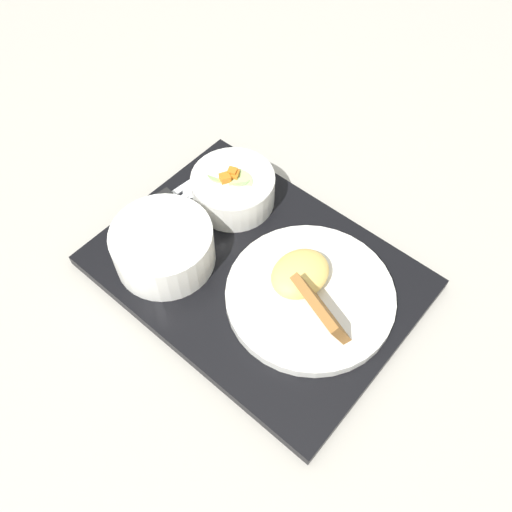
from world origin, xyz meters
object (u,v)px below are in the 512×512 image
object	(u,v)px
bowl_soup	(163,245)
plate_main	(309,292)
bowl_salad	(233,187)
spoon	(185,197)
knife	(160,200)

from	to	relation	value
bowl_soup	plate_main	distance (m)	0.20
bowl_salad	spoon	distance (m)	0.08
bowl_soup	spoon	xyz separation A→B (m)	(-0.04, 0.10, -0.03)
spoon	bowl_soup	bearing A→B (deg)	-153.57
bowl_soup	plate_main	world-z (taller)	plate_main
bowl_salad	spoon	size ratio (longest dim) A/B	0.82
plate_main	bowl_salad	bearing A→B (deg)	154.89
bowl_salad	knife	size ratio (longest dim) A/B	0.63
plate_main	spoon	world-z (taller)	plate_main
knife	plate_main	bearing A→B (deg)	-80.88
plate_main	spoon	size ratio (longest dim) A/B	1.48
plate_main	knife	size ratio (longest dim) A/B	1.15
bowl_salad	plate_main	distance (m)	0.20
bowl_soup	knife	size ratio (longest dim) A/B	0.71
bowl_soup	spoon	distance (m)	0.11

